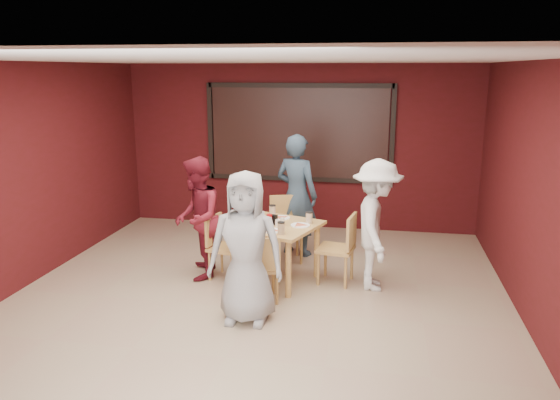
% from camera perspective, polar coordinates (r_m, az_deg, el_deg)
% --- Properties ---
extents(floor, '(7.00, 7.00, 0.00)m').
position_cam_1_polar(floor, '(6.45, -2.89, -11.26)').
color(floor, tan).
rests_on(floor, ground).
extents(window_blinds, '(3.00, 0.02, 1.50)m').
position_cam_1_polar(window_blinds, '(9.31, 1.96, 7.02)').
color(window_blinds, black).
extents(dining_table, '(1.24, 1.24, 0.92)m').
position_cam_1_polar(dining_table, '(7.01, -0.37, -3.30)').
color(dining_table, '#DCAB5A').
rests_on(dining_table, floor).
extents(chair_front, '(0.51, 0.51, 0.83)m').
position_cam_1_polar(chair_front, '(6.43, -1.87, -6.79)').
color(chair_front, tan).
rests_on(chair_front, floor).
extents(chair_back, '(0.56, 0.56, 0.93)m').
position_cam_1_polar(chair_back, '(7.88, 0.65, -2.53)').
color(chair_back, tan).
rests_on(chair_back, floor).
extents(chair_left, '(0.48, 0.48, 0.84)m').
position_cam_1_polar(chair_left, '(7.23, -6.14, -4.50)').
color(chair_left, tan).
rests_on(chair_left, floor).
extents(chair_right, '(0.51, 0.51, 0.91)m').
position_cam_1_polar(chair_right, '(7.03, 6.46, -4.68)').
color(chair_right, tan).
rests_on(chair_right, floor).
extents(diner_front, '(0.83, 0.55, 1.68)m').
position_cam_1_polar(diner_front, '(5.88, -3.58, -5.01)').
color(diner_front, '#9B9B9B').
rests_on(diner_front, floor).
extents(diner_back, '(0.77, 0.64, 1.80)m').
position_cam_1_polar(diner_back, '(8.01, 1.75, 0.52)').
color(diner_back, '#2F4253').
rests_on(diner_back, floor).
extents(diner_left, '(0.78, 0.90, 1.61)m').
position_cam_1_polar(diner_left, '(7.21, -8.65, -1.90)').
color(diner_left, maroon).
rests_on(diner_left, floor).
extents(diner_right, '(0.68, 1.10, 1.64)m').
position_cam_1_polar(diner_right, '(6.86, 10.04, -2.60)').
color(diner_right, white).
rests_on(diner_right, floor).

